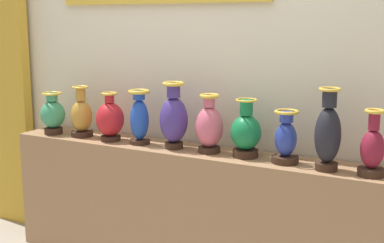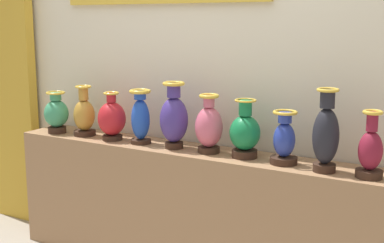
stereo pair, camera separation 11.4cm
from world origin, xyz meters
The scene contains 13 objects.
display_shelf centered at (0.00, 0.00, 0.41)m, with size 2.58×0.35×0.81m, color #99704C.
back_wall centered at (-0.01, 0.23, 1.46)m, with size 4.31×0.14×2.87m.
curtain_gold centered at (-1.71, 0.12, 1.02)m, with size 0.44×0.08×2.03m, color gold.
vase_jade centered at (-1.07, -0.06, 0.95)m, with size 0.17×0.17×0.29m.
vase_ochre centered at (-0.85, -0.03, 0.95)m, with size 0.15×0.15×0.35m.
vase_crimson centered at (-0.59, -0.04, 0.95)m, with size 0.19×0.19×0.32m.
vase_sapphire centered at (-0.37, -0.03, 0.98)m, with size 0.14×0.14×0.35m.
vase_indigo centered at (-0.11, -0.03, 1.00)m, with size 0.18×0.18×0.42m.
vase_rose centered at (0.13, -0.01, 0.97)m, with size 0.17×0.17×0.36m.
vase_emerald centered at (0.36, -0.01, 0.96)m, with size 0.18×0.18×0.34m.
vase_cobalt centered at (0.61, -0.03, 0.94)m, with size 0.15×0.15×0.30m.
vase_onyx centered at (0.85, -0.06, 1.01)m, with size 0.14×0.14×0.44m.
vase_burgundy centered at (1.08, -0.06, 0.95)m, with size 0.14×0.14×0.35m.
Camera 2 is at (1.62, -2.75, 1.60)m, focal length 49.73 mm.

